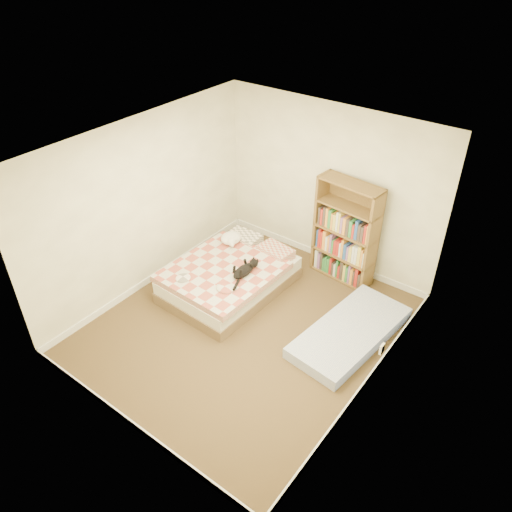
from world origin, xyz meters
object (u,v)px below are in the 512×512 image
Objects in this scene: bed at (231,276)px; floor_mattress at (350,332)px; white_dog at (231,238)px; black_cat at (245,270)px; bookshelf at (345,243)px.

bed is 1.07× the size of floor_mattress.
white_dog reaches higher than bed.
black_cat is 0.81m from white_dog.
floor_mattress is 2.66× the size of black_cat.
floor_mattress is 2.28m from white_dog.
white_dog is at bearing 130.76° from bed.
bookshelf reaches higher than bed.
bookshelf is at bearing 129.90° from floor_mattress.
floor_mattress is 5.25× the size of white_dog.
bed is 2.84× the size of black_cat.
black_cat is (0.31, -0.06, 0.28)m from bed.
black_cat is at bearing -9.62° from bed.
bed is at bearing -169.69° from floor_mattress.
white_dog is at bearing -144.10° from bookshelf.
floor_mattress is at bearing -8.62° from white_dog.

